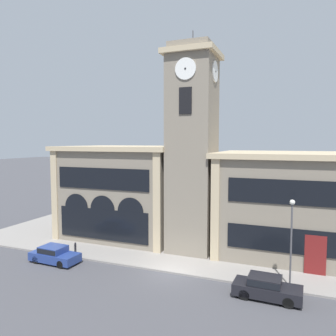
# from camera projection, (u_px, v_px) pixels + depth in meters

# --- Properties ---
(ground_plane) EXTENTS (300.00, 300.00, 0.00)m
(ground_plane) POSITION_uv_depth(u_px,v_px,m) (170.00, 274.00, 24.87)
(ground_plane) COLOR #424247
(sidewalk_kerb) EXTENTS (44.39, 15.21, 0.15)m
(sidewalk_kerb) POSITION_uv_depth(u_px,v_px,m) (198.00, 244.00, 31.91)
(sidewalk_kerb) COLOR gray
(sidewalk_kerb) RESTS_ON ground_plane
(clock_tower) EXTENTS (4.61, 4.61, 19.66)m
(clock_tower) POSITION_uv_depth(u_px,v_px,m) (192.00, 150.00, 29.27)
(clock_tower) COLOR gray
(clock_tower) RESTS_ON ground_plane
(town_hall_left_wing) EXTENTS (12.61, 10.31, 9.55)m
(town_hall_left_wing) POSITION_uv_depth(u_px,v_px,m) (127.00, 190.00, 35.26)
(town_hall_left_wing) COLOR gray
(town_hall_left_wing) RESTS_ON ground_plane
(town_hall_right_wing) EXTENTS (16.64, 10.31, 9.07)m
(town_hall_right_wing) POSITION_uv_depth(u_px,v_px,m) (314.00, 204.00, 28.52)
(town_hall_right_wing) COLOR gray
(town_hall_right_wing) RESTS_ON ground_plane
(parked_car_near) EXTENTS (4.21, 1.92, 1.38)m
(parked_car_near) POSITION_uv_depth(u_px,v_px,m) (54.00, 254.00, 27.10)
(parked_car_near) COLOR navy
(parked_car_near) RESTS_ON ground_plane
(parked_car_mid) EXTENTS (4.30, 1.89, 1.43)m
(parked_car_mid) POSITION_uv_depth(u_px,v_px,m) (266.00, 287.00, 20.89)
(parked_car_mid) COLOR black
(parked_car_mid) RESTS_ON ground_plane
(street_lamp) EXTENTS (0.36, 0.36, 6.00)m
(street_lamp) POSITION_uv_depth(u_px,v_px,m) (291.00, 230.00, 22.00)
(street_lamp) COLOR #4C4C51
(street_lamp) RESTS_ON sidewalk_kerb
(bollard) EXTENTS (0.18, 0.18, 1.06)m
(bollard) POSITION_uv_depth(u_px,v_px,m) (75.00, 249.00, 28.67)
(bollard) COLOR black
(bollard) RESTS_ON sidewalk_kerb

